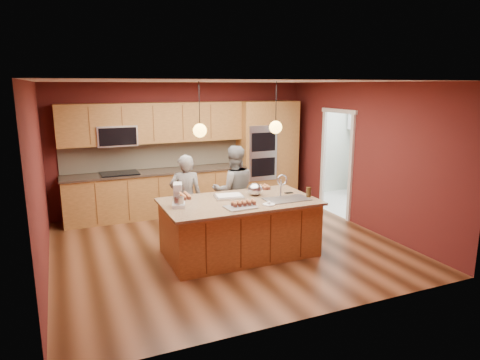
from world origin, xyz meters
name	(u,v)px	position (x,y,z in m)	size (l,w,h in m)	color
floor	(227,246)	(0.00, 0.00, 0.00)	(5.50, 5.50, 0.00)	#402110
ceiling	(226,81)	(0.00, 0.00, 2.70)	(5.50, 5.50, 0.00)	silver
wall_back	(184,147)	(0.00, 2.50, 1.35)	(5.50, 5.50, 0.00)	#531A18
wall_front	(310,207)	(0.00, -2.50, 1.35)	(5.50, 5.50, 0.00)	#531A18
wall_left	(39,182)	(-2.75, 0.00, 1.35)	(5.00, 5.00, 0.00)	#531A18
wall_right	(364,156)	(2.75, 0.00, 1.35)	(5.00, 5.00, 0.00)	#531A18
cabinet_run	(155,168)	(-0.68, 2.25, 0.98)	(3.74, 0.64, 2.30)	brown
oven_column	(267,153)	(1.85, 2.19, 1.15)	(1.30, 0.62, 2.30)	brown
doorway_trim	(336,165)	(2.73, 0.80, 1.05)	(0.08, 1.11, 2.20)	silver
laundry_room	(388,117)	(4.35, 1.20, 1.95)	(2.60, 2.70, 2.70)	silver
pendant_left	(200,130)	(-0.55, -0.38, 2.00)	(0.20, 0.20, 0.80)	black
pendant_right	(276,127)	(0.69, -0.38, 2.00)	(0.20, 0.20, 0.80)	black
island	(240,226)	(0.08, -0.38, 0.45)	(2.39, 1.34, 1.26)	brown
person_left	(186,198)	(-0.53, 0.54, 0.76)	(0.55, 0.36, 1.51)	black
person_right	(234,190)	(0.36, 0.54, 0.80)	(0.78, 0.61, 1.61)	gray
stand_mixer	(178,197)	(-0.90, -0.34, 1.03)	(0.25, 0.29, 0.35)	white
sheet_cake	(229,196)	(-0.02, -0.17, 0.90)	(0.50, 0.40, 0.05)	silver
cooling_rack	(240,207)	(-0.08, -0.77, 0.89)	(0.44, 0.31, 0.02)	#B1B4B9
mixing_bowl	(255,189)	(0.43, -0.18, 0.98)	(0.25, 0.25, 0.21)	#B7BABF
plate	(269,204)	(0.38, -0.79, 0.89)	(0.19, 0.19, 0.01)	white
tumbler	(309,192)	(1.18, -0.62, 0.96)	(0.08, 0.08, 0.16)	#3B260F
phone	(289,193)	(1.01, -0.28, 0.89)	(0.14, 0.07, 0.01)	black
cupcakes_left	(182,196)	(-0.71, 0.10, 0.92)	(0.24, 0.32, 0.07)	#C77946
cupcakes_rack	(244,203)	(0.00, -0.71, 0.93)	(0.39, 0.15, 0.07)	#C77946
cupcakes_right	(265,187)	(0.78, 0.14, 0.92)	(0.15, 0.23, 0.07)	#C77946
washer	(388,187)	(4.17, 0.85, 0.45)	(0.55, 0.57, 0.89)	white
dryer	(368,176)	(4.20, 1.57, 0.54)	(0.67, 0.69, 1.08)	white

